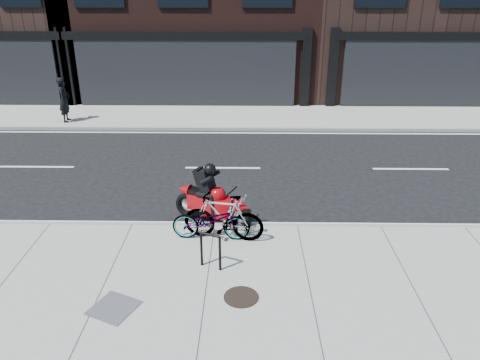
{
  "coord_description": "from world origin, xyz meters",
  "views": [
    {
      "loc": [
        0.77,
        -11.87,
        5.64
      ],
      "look_at": [
        0.6,
        -1.01,
        0.9
      ],
      "focal_mm": 35.0,
      "sensor_mm": 36.0,
      "label": 1
    }
  ],
  "objects_px": {
    "bike_rack": "(211,248)",
    "pedestrian": "(64,100)",
    "manhole_cover": "(241,297)",
    "motorcycle": "(216,200)",
    "bicycle_front": "(211,220)",
    "bicycle_rear": "(223,217)",
    "utility_grate": "(114,308)"
  },
  "relations": [
    {
      "from": "motorcycle",
      "to": "manhole_cover",
      "type": "distance_m",
      "value": 3.21
    },
    {
      "from": "bike_rack",
      "to": "utility_grate",
      "type": "distance_m",
      "value": 2.18
    },
    {
      "from": "pedestrian",
      "to": "manhole_cover",
      "type": "relative_size",
      "value": 2.75
    },
    {
      "from": "bicycle_rear",
      "to": "manhole_cover",
      "type": "relative_size",
      "value": 2.78
    },
    {
      "from": "bicycle_rear",
      "to": "pedestrian",
      "type": "relative_size",
      "value": 1.01
    },
    {
      "from": "bike_rack",
      "to": "motorcycle",
      "type": "xyz_separation_m",
      "value": [
        -0.02,
        2.13,
        0.04
      ]
    },
    {
      "from": "bicycle_rear",
      "to": "manhole_cover",
      "type": "height_order",
      "value": "bicycle_rear"
    },
    {
      "from": "bicycle_front",
      "to": "motorcycle",
      "type": "distance_m",
      "value": 0.96
    },
    {
      "from": "bike_rack",
      "to": "bicycle_front",
      "type": "relative_size",
      "value": 0.45
    },
    {
      "from": "pedestrian",
      "to": "utility_grate",
      "type": "distance_m",
      "value": 12.87
    },
    {
      "from": "bike_rack",
      "to": "manhole_cover",
      "type": "xyz_separation_m",
      "value": [
        0.63,
        -0.97,
        -0.46
      ]
    },
    {
      "from": "bike_rack",
      "to": "pedestrian",
      "type": "distance_m",
      "value": 12.46
    },
    {
      "from": "bicycle_front",
      "to": "motorcycle",
      "type": "height_order",
      "value": "motorcycle"
    },
    {
      "from": "bicycle_rear",
      "to": "utility_grate",
      "type": "bearing_deg",
      "value": -27.31
    },
    {
      "from": "utility_grate",
      "to": "pedestrian",
      "type": "bearing_deg",
      "value": 113.14
    },
    {
      "from": "bicycle_rear",
      "to": "motorcycle",
      "type": "distance_m",
      "value": 0.99
    },
    {
      "from": "motorcycle",
      "to": "utility_grate",
      "type": "relative_size",
      "value": 2.65
    },
    {
      "from": "manhole_cover",
      "to": "utility_grate",
      "type": "distance_m",
      "value": 2.33
    },
    {
      "from": "manhole_cover",
      "to": "bike_rack",
      "type": "bearing_deg",
      "value": 123.17
    },
    {
      "from": "motorcycle",
      "to": "pedestrian",
      "type": "bearing_deg",
      "value": 152.08
    },
    {
      "from": "bicycle_rear",
      "to": "utility_grate",
      "type": "xyz_separation_m",
      "value": [
        -1.88,
        -2.48,
        -0.54
      ]
    },
    {
      "from": "motorcycle",
      "to": "pedestrian",
      "type": "distance_m",
      "value": 10.72
    },
    {
      "from": "bicycle_rear",
      "to": "pedestrian",
      "type": "bearing_deg",
      "value": -133.62
    },
    {
      "from": "bike_rack",
      "to": "manhole_cover",
      "type": "height_order",
      "value": "bike_rack"
    },
    {
      "from": "bicycle_front",
      "to": "utility_grate",
      "type": "xyz_separation_m",
      "value": [
        -1.59,
        -2.48,
        -0.45
      ]
    },
    {
      "from": "motorcycle",
      "to": "bicycle_front",
      "type": "bearing_deg",
      "value": -69.71
    },
    {
      "from": "bike_rack",
      "to": "bicycle_rear",
      "type": "bearing_deg",
      "value": 79.9
    },
    {
      "from": "pedestrian",
      "to": "bicycle_rear",
      "type": "bearing_deg",
      "value": -148.32
    },
    {
      "from": "bicycle_front",
      "to": "manhole_cover",
      "type": "distance_m",
      "value": 2.3
    },
    {
      "from": "pedestrian",
      "to": "motorcycle",
      "type": "bearing_deg",
      "value": -146.25
    },
    {
      "from": "bicycle_front",
      "to": "utility_grate",
      "type": "height_order",
      "value": "bicycle_front"
    },
    {
      "from": "pedestrian",
      "to": "manhole_cover",
      "type": "bearing_deg",
      "value": -152.23
    }
  ]
}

